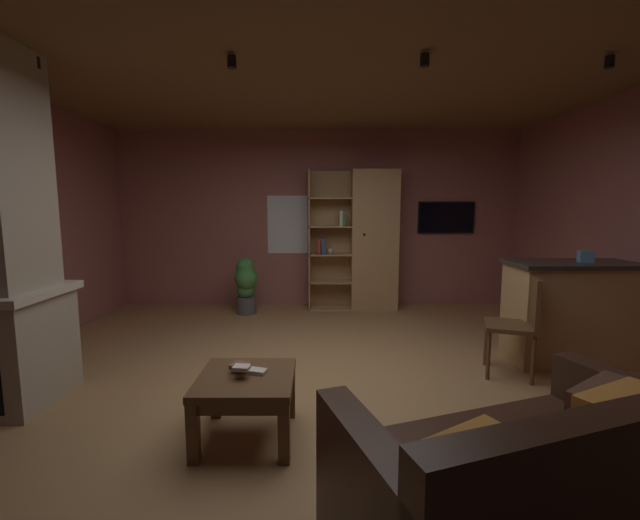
% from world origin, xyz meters
% --- Properties ---
extents(floor, '(6.17, 6.07, 0.02)m').
position_xyz_m(floor, '(0.00, 0.00, -0.01)').
color(floor, '#A37A4C').
rests_on(floor, ground).
extents(wall_back, '(6.29, 0.06, 2.71)m').
position_xyz_m(wall_back, '(0.00, 3.07, 1.35)').
color(wall_back, '#9E5B56').
rests_on(wall_back, ground).
extents(ceiling, '(6.17, 6.07, 0.02)m').
position_xyz_m(ceiling, '(0.00, 0.00, 2.72)').
color(ceiling, brown).
extents(window_pane_back, '(0.62, 0.01, 0.89)m').
position_xyz_m(window_pane_back, '(-0.49, 3.03, 1.27)').
color(window_pane_back, white).
extents(bookshelf_cabinet, '(1.33, 0.41, 2.09)m').
position_xyz_m(bookshelf_cabinet, '(0.74, 2.79, 1.04)').
color(bookshelf_cabinet, tan).
rests_on(bookshelf_cabinet, ground).
extents(kitchen_bar_counter, '(1.50, 0.61, 1.01)m').
position_xyz_m(kitchen_bar_counter, '(2.63, 0.58, 0.51)').
color(kitchen_bar_counter, tan).
rests_on(kitchen_bar_counter, ground).
extents(tissue_box, '(0.15, 0.15, 0.11)m').
position_xyz_m(tissue_box, '(2.58, 0.55, 1.06)').
color(tissue_box, '#598CBF').
rests_on(tissue_box, kitchen_bar_counter).
extents(leather_couch, '(1.84, 1.39, 0.84)m').
position_xyz_m(leather_couch, '(0.91, -1.73, 0.30)').
color(leather_couch, '#382116').
rests_on(leather_couch, ground).
extents(coffee_table, '(0.62, 0.64, 0.43)m').
position_xyz_m(coffee_table, '(-0.50, -0.79, 0.35)').
color(coffee_table, brown).
rests_on(coffee_table, ground).
extents(table_book_0, '(0.14, 0.11, 0.03)m').
position_xyz_m(table_book_0, '(-0.43, -0.76, 0.45)').
color(table_book_0, beige).
rests_on(table_book_0, coffee_table).
extents(table_book_1, '(0.14, 0.14, 0.03)m').
position_xyz_m(table_book_1, '(-0.54, -0.72, 0.47)').
color(table_book_1, brown).
rests_on(table_book_1, coffee_table).
extents(table_book_2, '(0.11, 0.10, 0.03)m').
position_xyz_m(table_book_2, '(-0.52, -0.83, 0.50)').
color(table_book_2, beige).
rests_on(table_book_2, coffee_table).
extents(dining_chair, '(0.53, 0.53, 0.92)m').
position_xyz_m(dining_chair, '(1.81, 0.22, 0.53)').
color(dining_chair, brown).
rests_on(dining_chair, ground).
extents(potted_floor_plant, '(0.33, 0.36, 0.82)m').
position_xyz_m(potted_floor_plant, '(-1.06, 2.47, 0.44)').
color(potted_floor_plant, '#4C4C51').
rests_on(potted_floor_plant, ground).
extents(wall_mounted_tv, '(0.86, 0.06, 0.49)m').
position_xyz_m(wall_mounted_tv, '(1.97, 3.00, 1.38)').
color(wall_mounted_tv, black).
extents(track_light_spot_0, '(0.07, 0.07, 0.09)m').
position_xyz_m(track_light_spot_0, '(-2.19, -0.06, 2.64)').
color(track_light_spot_0, black).
extents(track_light_spot_1, '(0.07, 0.07, 0.09)m').
position_xyz_m(track_light_spot_1, '(-0.68, -0.09, 2.64)').
color(track_light_spot_1, black).
extents(track_light_spot_2, '(0.07, 0.07, 0.09)m').
position_xyz_m(track_light_spot_2, '(0.79, -0.13, 2.64)').
color(track_light_spot_2, black).
extents(track_light_spot_3, '(0.07, 0.07, 0.09)m').
position_xyz_m(track_light_spot_3, '(2.21, -0.10, 2.64)').
color(track_light_spot_3, black).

